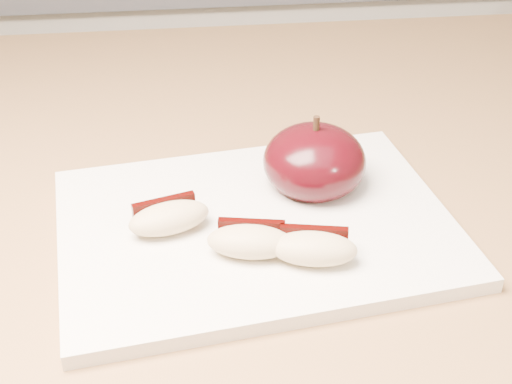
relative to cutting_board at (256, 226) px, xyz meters
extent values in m
cube|color=silver|center=(0.04, 0.81, -0.46)|extent=(2.40, 0.60, 0.90)
cube|color=olive|center=(0.04, 0.11, -0.03)|extent=(1.64, 0.64, 0.04)
cube|color=silver|center=(0.00, 0.00, 0.00)|extent=(0.31, 0.24, 0.01)
ellipsoid|color=black|center=(0.05, 0.04, 0.03)|extent=(0.11, 0.11, 0.06)
cylinder|color=black|center=(0.05, 0.04, 0.06)|extent=(0.01, 0.01, 0.01)
ellipsoid|color=tan|center=(-0.06, -0.01, 0.02)|extent=(0.07, 0.04, 0.02)
cube|color=black|center=(-0.07, 0.01, 0.02)|extent=(0.05, 0.02, 0.02)
ellipsoid|color=tan|center=(-0.01, -0.04, 0.02)|extent=(0.06, 0.04, 0.02)
cube|color=black|center=(-0.01, -0.03, 0.02)|extent=(0.05, 0.01, 0.02)
ellipsoid|color=tan|center=(0.03, -0.05, 0.02)|extent=(0.06, 0.04, 0.02)
cube|color=black|center=(0.04, -0.04, 0.02)|extent=(0.05, 0.01, 0.02)
camera|label=1|loc=(-0.05, -0.42, 0.31)|focal=50.00mm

